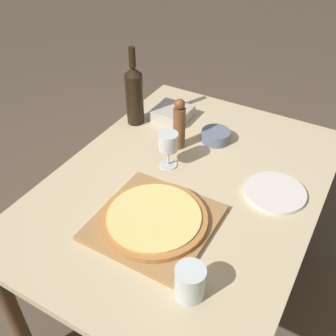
# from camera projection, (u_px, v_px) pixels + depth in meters

# --- Properties ---
(ground_plane) EXTENTS (12.00, 12.00, 0.00)m
(ground_plane) POSITION_uv_depth(u_px,v_px,m) (181.00, 299.00, 1.90)
(ground_plane) COLOR brown
(dining_table) EXTENTS (0.93, 1.26, 0.74)m
(dining_table) POSITION_uv_depth(u_px,v_px,m) (185.00, 203.00, 1.49)
(dining_table) COLOR #CCB78E
(dining_table) RESTS_ON ground_plane
(cutting_board) EXTENTS (0.36, 0.36, 0.02)m
(cutting_board) POSITION_uv_depth(u_px,v_px,m) (154.00, 222.00, 1.27)
(cutting_board) COLOR #A87A47
(cutting_board) RESTS_ON dining_table
(pizza) EXTENTS (0.34, 0.34, 0.02)m
(pizza) POSITION_uv_depth(u_px,v_px,m) (154.00, 218.00, 1.25)
(pizza) COLOR #BC7A3D
(pizza) RESTS_ON cutting_board
(wine_bottle) EXTENTS (0.08, 0.08, 0.34)m
(wine_bottle) POSITION_uv_depth(u_px,v_px,m) (134.00, 94.00, 1.67)
(wine_bottle) COLOR black
(wine_bottle) RESTS_ON dining_table
(pepper_mill) EXTENTS (0.05, 0.05, 0.22)m
(pepper_mill) POSITION_uv_depth(u_px,v_px,m) (179.00, 125.00, 1.54)
(pepper_mill) COLOR brown
(pepper_mill) RESTS_ON dining_table
(wine_glass) EXTENTS (0.07, 0.07, 0.14)m
(wine_glass) POSITION_uv_depth(u_px,v_px,m) (168.00, 143.00, 1.45)
(wine_glass) COLOR silver
(wine_glass) RESTS_ON dining_table
(small_bowl) EXTENTS (0.12, 0.12, 0.05)m
(small_bowl) POSITION_uv_depth(u_px,v_px,m) (216.00, 136.00, 1.63)
(small_bowl) COLOR slate
(small_bowl) RESTS_ON dining_table
(drinking_tumbler) EXTENTS (0.08, 0.08, 0.10)m
(drinking_tumbler) POSITION_uv_depth(u_px,v_px,m) (190.00, 282.00, 1.04)
(drinking_tumbler) COLOR silver
(drinking_tumbler) RESTS_ON dining_table
(dinner_plate) EXTENTS (0.22, 0.22, 0.01)m
(dinner_plate) POSITION_uv_depth(u_px,v_px,m) (275.00, 192.00, 1.38)
(dinner_plate) COLOR silver
(dinner_plate) RESTS_ON dining_table
(food_container) EXTENTS (0.15, 0.15, 0.05)m
(food_container) POSITION_uv_depth(u_px,v_px,m) (172.00, 113.00, 1.76)
(food_container) COLOR #BCB7AD
(food_container) RESTS_ON dining_table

